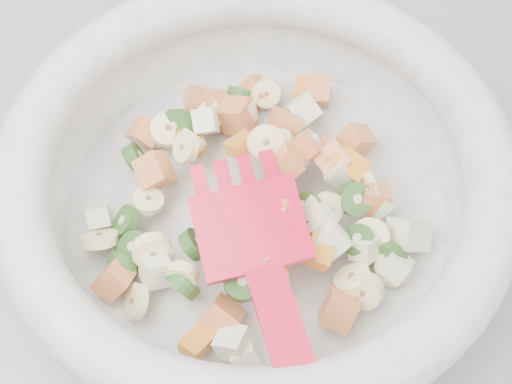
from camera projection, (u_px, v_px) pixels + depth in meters
The scene contains 1 object.
mixing_bowl at pixel (256, 187), 0.55m from camera, with size 0.41×0.40×0.12m.
Camera 1 is at (0.00, 1.20, 1.42)m, focal length 55.00 mm.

